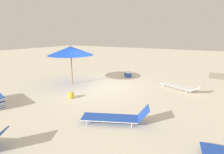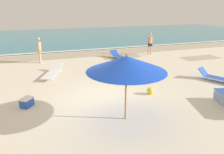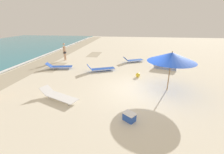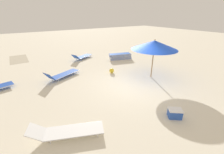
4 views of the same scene
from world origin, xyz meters
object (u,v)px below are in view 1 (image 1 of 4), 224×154
(sun_lounger_under_umbrella, at_px, (181,87))
(cooler_box, at_px, (128,74))
(sun_lounger_beside_umbrella, at_px, (116,117))
(beach_umbrella, at_px, (71,51))
(beach_ball, at_px, (71,95))

(sun_lounger_under_umbrella, xyz_separation_m, cooler_box, (-1.30, -3.76, -0.02))
(cooler_box, bearing_deg, sun_lounger_beside_umbrella, 149.61)
(beach_umbrella, xyz_separation_m, beach_ball, (1.92, 1.70, -1.84))
(beach_umbrella, bearing_deg, sun_lounger_under_umbrella, 108.60)
(cooler_box, bearing_deg, beach_umbrella, 94.02)
(cooler_box, bearing_deg, beach_ball, 122.26)
(beach_umbrella, relative_size, sun_lounger_under_umbrella, 1.12)
(beach_ball, bearing_deg, sun_lounger_under_umbrella, 132.78)
(beach_ball, height_order, cooler_box, cooler_box)
(beach_ball, xyz_separation_m, cooler_box, (-5.22, 0.48, 0.03))
(beach_umbrella, xyz_separation_m, cooler_box, (-3.30, 2.18, -1.82))
(sun_lounger_under_umbrella, distance_m, sun_lounger_beside_umbrella, 5.06)
(sun_lounger_beside_umbrella, bearing_deg, cooler_box, 177.94)
(sun_lounger_under_umbrella, xyz_separation_m, beach_ball, (3.92, -4.24, -0.05))
(sun_lounger_beside_umbrella, bearing_deg, sun_lounger_under_umbrella, 141.73)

